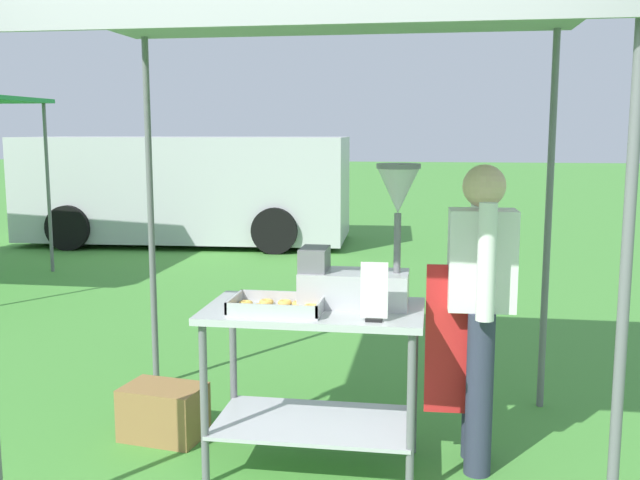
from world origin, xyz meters
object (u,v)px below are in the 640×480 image
Objects in this scene: vendor at (479,301)px; supply_crate at (164,412)px; stall_canopy at (317,17)px; menu_sign at (374,296)px; van_silver at (187,188)px; donut_cart at (314,353)px; donut_tray at (279,307)px; donut_fryer at (362,260)px.

supply_crate is (-1.77, 0.08, -0.75)m from vendor.
stall_canopy is 9.85× the size of menu_sign.
donut_cart is at bearing -66.29° from van_silver.
van_silver is (-3.32, 7.57, 0.24)m from donut_cart.
stall_canopy is 5.67× the size of supply_crate.
donut_tray is 1.13m from supply_crate.
stall_canopy is 2.38m from supply_crate.
vendor is at bearing -60.62° from van_silver.
donut_fryer is (0.24, -0.02, -1.22)m from stall_canopy.
donut_cart is 0.54m from menu_sign.
vendor is at bearing 8.14° from donut_fryer.
stall_canopy is at bearing 52.74° from donut_tray.
donut_cart is at bearing -14.72° from supply_crate.
donut_fryer is (0.24, 0.08, 0.48)m from donut_cart.
donut_tray is at bearing -154.45° from donut_fryer.
donut_cart is 0.33m from donut_tray.
donut_fryer is 0.14× the size of van_silver.
donut_tray is (-0.16, -0.21, -1.45)m from stall_canopy.
van_silver reaches higher than donut_fryer.
van_silver is at bearing 113.98° from stall_canopy.
vendor is (0.52, 0.39, -0.10)m from menu_sign.
donut_cart is at bearing 145.44° from menu_sign.
donut_tray reaches higher than donut_cart.
van_silver is at bearing 112.38° from donut_tray.
supply_crate is at bearing 177.46° from vendor.
menu_sign is (0.09, -0.31, -0.12)m from donut_fryer.
stall_canopy is at bearing 175.36° from donut_fryer.
van_silver is (-3.32, 7.47, -1.46)m from stall_canopy.
stall_canopy reaches higher than vendor.
stall_canopy is at bearing -8.89° from supply_crate.
supply_crate is at bearing 165.28° from donut_cart.
donut_tray is 0.92× the size of supply_crate.
vendor is (0.84, 0.07, -1.44)m from stall_canopy.
menu_sign is at bearing -74.05° from donut_fryer.
menu_sign is 0.57× the size of supply_crate.
donut_tray is at bearing -67.62° from van_silver.
stall_canopy reaches higher than supply_crate.
donut_cart is at bearing -90.00° from stall_canopy.
donut_fryer is at bearing -8.02° from supply_crate.
donut_tray is 1.04m from vendor.
stall_canopy is 1.47m from donut_tray.
donut_fryer is 0.34m from menu_sign.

